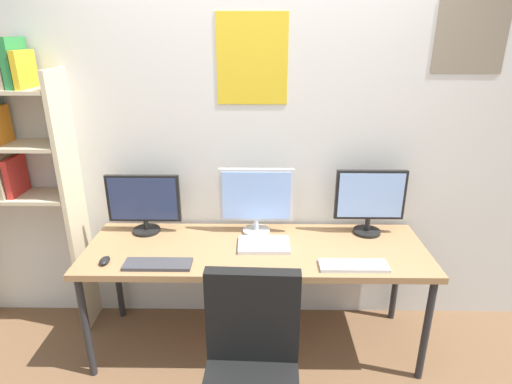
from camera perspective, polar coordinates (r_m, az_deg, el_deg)
The scene contains 9 objects.
wall_back at distance 2.81m, azimuth 0.13°, elevation 6.73°, with size 4.52×0.11×2.60m.
desk at distance 2.65m, azimuth -0.01°, elevation -8.54°, with size 2.12×0.68×0.74m.
monitor_left at distance 2.83m, azimuth -15.07°, elevation -1.35°, with size 0.48×0.18×0.40m.
monitor_center at distance 2.71m, azimuth 0.04°, elevation -0.95°, with size 0.48×0.18×0.45m.
monitor_right at distance 2.81m, azimuth 15.30°, elevation -0.98°, with size 0.45×0.18×0.44m.
keyboard_left at distance 2.49m, azimuth -13.27°, elevation -9.59°, with size 0.39×0.13×0.02m, color #38383D.
keyboard_right at distance 2.48m, azimuth 13.18°, elevation -9.76°, with size 0.39×0.13×0.02m, color silver.
computer_mouse at distance 2.60m, azimuth -19.97°, elevation -8.79°, with size 0.06×0.10×0.03m, color black.
laptop_closed at distance 2.63m, azimuth 1.09°, elevation -7.22°, with size 0.32×0.22×0.02m, color silver.
Camera 1 is at (0.03, -1.71, 1.99)m, focal length 29.28 mm.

